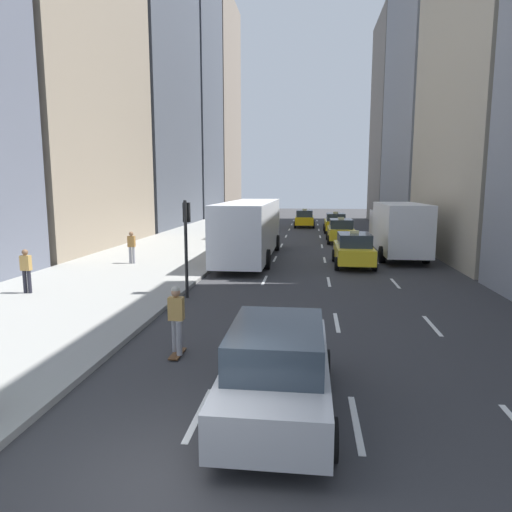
{
  "coord_description": "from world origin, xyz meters",
  "views": [
    {
      "loc": [
        1.74,
        -5.58,
        4.09
      ],
      "look_at": [
        -0.13,
        10.23,
        1.66
      ],
      "focal_mm": 32.0,
      "sensor_mm": 36.0,
      "label": 1
    }
  ],
  "objects_px": {
    "taxi_second": "(341,231)",
    "sedan_black_near": "(277,367)",
    "traffic_light_pole": "(186,233)",
    "box_truck": "(397,228)",
    "pedestrian_mid_block": "(26,269)",
    "taxi_lead": "(305,218)",
    "skateboarder": "(176,317)",
    "taxi_third": "(335,223)",
    "city_bus": "(250,228)",
    "pedestrian_far_walking": "(132,246)",
    "taxi_fourth": "(354,249)"
  },
  "relations": [
    {
      "from": "skateboarder",
      "to": "pedestrian_far_walking",
      "type": "bearing_deg",
      "value": 116.31
    },
    {
      "from": "taxi_third",
      "to": "pedestrian_far_walking",
      "type": "bearing_deg",
      "value": -121.03
    },
    {
      "from": "skateboarder",
      "to": "pedestrian_far_walking",
      "type": "relative_size",
      "value": 1.06
    },
    {
      "from": "box_truck",
      "to": "pedestrian_mid_block",
      "type": "height_order",
      "value": "box_truck"
    },
    {
      "from": "sedan_black_near",
      "to": "taxi_fourth",
      "type": "bearing_deg",
      "value": 79.99
    },
    {
      "from": "sedan_black_near",
      "to": "city_bus",
      "type": "distance_m",
      "value": 17.94
    },
    {
      "from": "taxi_lead",
      "to": "skateboarder",
      "type": "xyz_separation_m",
      "value": [
        -2.62,
        -36.04,
        0.08
      ]
    },
    {
      "from": "city_bus",
      "to": "traffic_light_pole",
      "type": "distance_m",
      "value": 9.4
    },
    {
      "from": "taxi_second",
      "to": "sedan_black_near",
      "type": "xyz_separation_m",
      "value": [
        -2.8,
        -26.06,
        -0.01
      ]
    },
    {
      "from": "taxi_lead",
      "to": "taxi_third",
      "type": "xyz_separation_m",
      "value": [
        2.8,
        -5.11,
        0.0
      ]
    },
    {
      "from": "taxi_fourth",
      "to": "city_bus",
      "type": "height_order",
      "value": "city_bus"
    },
    {
      "from": "taxi_third",
      "to": "skateboarder",
      "type": "height_order",
      "value": "taxi_third"
    },
    {
      "from": "box_truck",
      "to": "city_bus",
      "type": "bearing_deg",
      "value": -168.79
    },
    {
      "from": "sedan_black_near",
      "to": "pedestrian_mid_block",
      "type": "xyz_separation_m",
      "value": [
        -9.89,
        7.7,
        0.2
      ]
    },
    {
      "from": "taxi_second",
      "to": "city_bus",
      "type": "xyz_separation_m",
      "value": [
        -5.61,
        -8.37,
        0.91
      ]
    },
    {
      "from": "sedan_black_near",
      "to": "city_bus",
      "type": "bearing_deg",
      "value": 99.03
    },
    {
      "from": "taxi_fourth",
      "to": "pedestrian_mid_block",
      "type": "bearing_deg",
      "value": -147.23
    },
    {
      "from": "box_truck",
      "to": "traffic_light_pole",
      "type": "xyz_separation_m",
      "value": [
        -9.55,
        -10.97,
        0.7
      ]
    },
    {
      "from": "taxi_lead",
      "to": "taxi_second",
      "type": "relative_size",
      "value": 1.0
    },
    {
      "from": "taxi_third",
      "to": "skateboarder",
      "type": "xyz_separation_m",
      "value": [
        -5.42,
        -30.93,
        0.08
      ]
    },
    {
      "from": "skateboarder",
      "to": "pedestrian_mid_block",
      "type": "relative_size",
      "value": 1.06
    },
    {
      "from": "taxi_second",
      "to": "taxi_fourth",
      "type": "distance_m",
      "value": 10.19
    },
    {
      "from": "taxi_lead",
      "to": "skateboarder",
      "type": "bearing_deg",
      "value": -94.16
    },
    {
      "from": "taxi_third",
      "to": "pedestrian_mid_block",
      "type": "bearing_deg",
      "value": -116.24
    },
    {
      "from": "taxi_fourth",
      "to": "box_truck",
      "type": "relative_size",
      "value": 0.52
    },
    {
      "from": "city_bus",
      "to": "traffic_light_pole",
      "type": "bearing_deg",
      "value": -96.97
    },
    {
      "from": "city_bus",
      "to": "skateboarder",
      "type": "bearing_deg",
      "value": -89.28
    },
    {
      "from": "taxi_second",
      "to": "skateboarder",
      "type": "bearing_deg",
      "value": -102.97
    },
    {
      "from": "sedan_black_near",
      "to": "box_truck",
      "type": "distance_m",
      "value": 20.17
    },
    {
      "from": "taxi_lead",
      "to": "city_bus",
      "type": "height_order",
      "value": "city_bus"
    },
    {
      "from": "taxi_lead",
      "to": "pedestrian_mid_block",
      "type": "relative_size",
      "value": 2.67
    },
    {
      "from": "taxi_lead",
      "to": "pedestrian_mid_block",
      "type": "height_order",
      "value": "taxi_lead"
    },
    {
      "from": "taxi_third",
      "to": "pedestrian_mid_block",
      "type": "height_order",
      "value": "taxi_third"
    },
    {
      "from": "traffic_light_pole",
      "to": "box_truck",
      "type": "bearing_deg",
      "value": 48.97
    },
    {
      "from": "taxi_lead",
      "to": "taxi_third",
      "type": "height_order",
      "value": "same"
    },
    {
      "from": "taxi_second",
      "to": "sedan_black_near",
      "type": "relative_size",
      "value": 0.94
    },
    {
      "from": "taxi_second",
      "to": "traffic_light_pole",
      "type": "relative_size",
      "value": 1.22
    },
    {
      "from": "sedan_black_near",
      "to": "skateboarder",
      "type": "distance_m",
      "value": 3.64
    },
    {
      "from": "taxi_lead",
      "to": "taxi_fourth",
      "type": "distance_m",
      "value": 22.87
    },
    {
      "from": "taxi_lead",
      "to": "box_truck",
      "type": "distance_m",
      "value": 20.02
    },
    {
      "from": "box_truck",
      "to": "traffic_light_pole",
      "type": "bearing_deg",
      "value": -131.03
    },
    {
      "from": "pedestrian_mid_block",
      "to": "city_bus",
      "type": "bearing_deg",
      "value": 54.69
    },
    {
      "from": "traffic_light_pole",
      "to": "pedestrian_mid_block",
      "type": "bearing_deg",
      "value": -173.42
    },
    {
      "from": "taxi_third",
      "to": "taxi_fourth",
      "type": "distance_m",
      "value": 17.58
    },
    {
      "from": "taxi_lead",
      "to": "taxi_fourth",
      "type": "bearing_deg",
      "value": -82.97
    },
    {
      "from": "box_truck",
      "to": "pedestrian_far_walking",
      "type": "xyz_separation_m",
      "value": [
        -14.17,
        -4.81,
        -0.64
      ]
    },
    {
      "from": "taxi_lead",
      "to": "skateboarder",
      "type": "distance_m",
      "value": 36.13
    },
    {
      "from": "taxi_third",
      "to": "traffic_light_pole",
      "type": "bearing_deg",
      "value": -105.07
    },
    {
      "from": "taxi_third",
      "to": "city_bus",
      "type": "bearing_deg",
      "value": -109.6
    },
    {
      "from": "city_bus",
      "to": "traffic_light_pole",
      "type": "xyz_separation_m",
      "value": [
        -1.14,
        -9.31,
        0.62
      ]
    }
  ]
}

